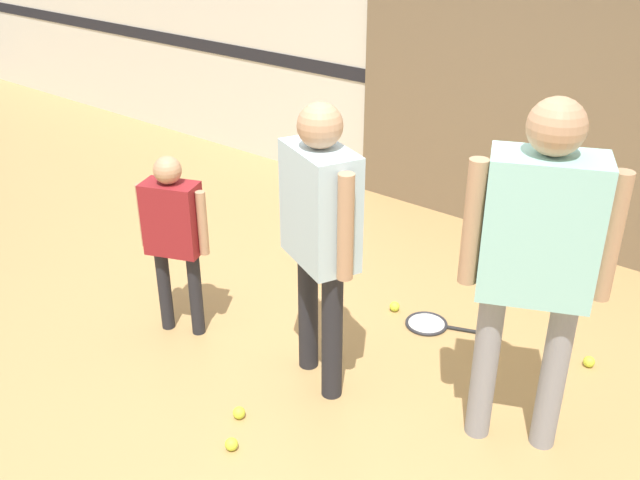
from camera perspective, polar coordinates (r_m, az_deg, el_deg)
name	(u,v)px	position (r m, az deg, el deg)	size (l,w,h in m)	color
ground_plane	(294,374)	(4.16, -2.10, -10.66)	(16.00, 16.00, 0.00)	tan
wall_back	(520,25)	(5.56, 15.74, 16.24)	(16.00, 0.07, 3.20)	silver
wall_panel	(555,102)	(5.49, 18.29, 10.44)	(3.31, 0.05, 2.21)	#756047
person_instructor	(320,221)	(3.60, 0.00, 1.56)	(0.56, 0.41, 1.60)	#232328
person_student_left	(173,228)	(4.26, -11.65, 0.98)	(0.41, 0.29, 1.15)	#232328
person_student_right	(538,247)	(3.28, 17.04, -0.51)	(0.62, 0.45, 1.76)	gray
racket_spare_on_floor	(430,324)	(4.61, 8.76, -6.67)	(0.50, 0.35, 0.03)	#28282D
tennis_ball_near_instructor	(239,413)	(3.87, -6.50, -13.57)	(0.07, 0.07, 0.07)	#CCE038
tennis_ball_by_spare_racket	(395,307)	(4.71, 5.99, -5.32)	(0.07, 0.07, 0.07)	#CCE038
tennis_ball_stray_left	(231,444)	(3.70, -7.10, -15.90)	(0.07, 0.07, 0.07)	#CCE038
tennis_ball_stray_right	(589,362)	(4.48, 20.72, -9.09)	(0.07, 0.07, 0.07)	#CCE038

